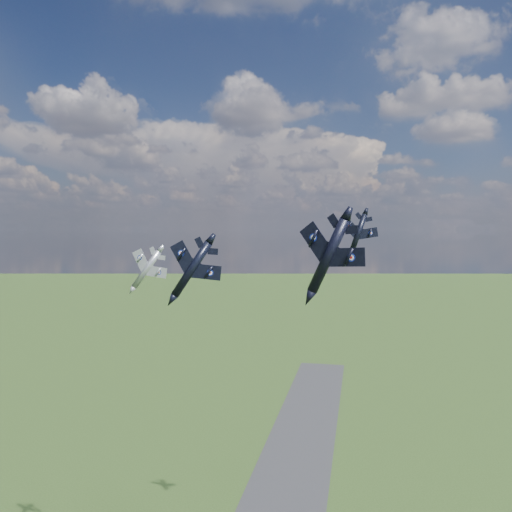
% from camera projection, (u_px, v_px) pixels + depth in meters
% --- Properties ---
extents(jet_lead_navy, '(12.54, 16.36, 8.62)m').
position_uv_depth(jet_lead_navy, '(192.00, 269.00, 86.57)').
color(jet_lead_navy, black).
extents(jet_right_navy, '(16.60, 19.36, 8.13)m').
position_uv_depth(jet_right_navy, '(328.00, 256.00, 73.75)').
color(jet_right_navy, black).
extents(jet_high_navy, '(11.33, 14.02, 5.43)m').
position_uv_depth(jet_high_navy, '(358.00, 234.00, 111.20)').
color(jet_high_navy, black).
extents(jet_left_silver, '(9.63, 13.16, 7.46)m').
position_uv_depth(jet_left_silver, '(147.00, 269.00, 101.46)').
color(jet_left_silver, '#AFB0BB').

